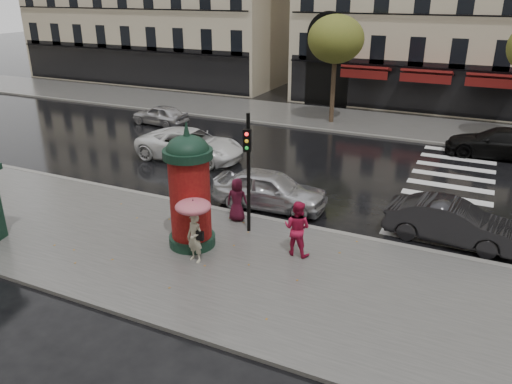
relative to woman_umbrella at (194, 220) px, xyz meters
The scene contains 17 objects.
ground 1.80m from the woman_umbrella, 55.27° to the left, with size 160.00×160.00×0.00m, color black.
near_sidewalk 1.58m from the woman_umbrella, 28.18° to the left, with size 90.00×7.00×0.12m, color #474744.
far_sidewalk 19.86m from the woman_umbrella, 88.40° to the left, with size 90.00×6.00×0.12m, color #474744.
near_kerb 4.10m from the woman_umbrella, 81.74° to the left, with size 90.00×0.25×0.14m, color slate.
far_kerb 16.87m from the woman_umbrella, 88.12° to the left, with size 90.00×0.25×0.14m, color slate.
zebra_crossing 12.38m from the woman_umbrella, 57.78° to the left, with size 3.60×11.75×0.01m, color silver.
tree_far_left 19.20m from the woman_umbrella, 94.41° to the left, with size 3.40×3.40×6.64m.
woman_umbrella is the anchor object (origin of this frame).
woman_red 3.24m from the woman_umbrella, 32.91° to the left, with size 0.89×0.69×1.82m, color #AC153A.
man_burgundy 3.25m from the woman_umbrella, 93.24° to the left, with size 0.79×0.51×1.61m, color #410D1D.
morris_column 1.27m from the woman_umbrella, 127.46° to the left, with size 1.57×1.57×4.23m.
traffic_light 2.83m from the woman_umbrella, 76.54° to the left, with size 0.31×0.41×4.20m.
car_silver 5.06m from the woman_umbrella, 86.11° to the left, with size 1.81×4.51×1.54m, color #BBBCC0.
car_darkgrey 8.66m from the woman_umbrella, 35.42° to the left, with size 1.51×4.33×1.43m, color black.
car_white 10.46m from the woman_umbrella, 122.92° to the left, with size 2.53×5.50×1.53m, color white.
car_black 17.87m from the woman_umbrella, 62.20° to the left, with size 2.09×5.14×1.49m, color black.
car_far_silver 17.79m from the woman_umbrella, 128.78° to the left, with size 1.51×3.75×1.28m, color #BAB9BE.
Camera 1 is at (6.97, -12.34, 8.02)m, focal length 35.00 mm.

